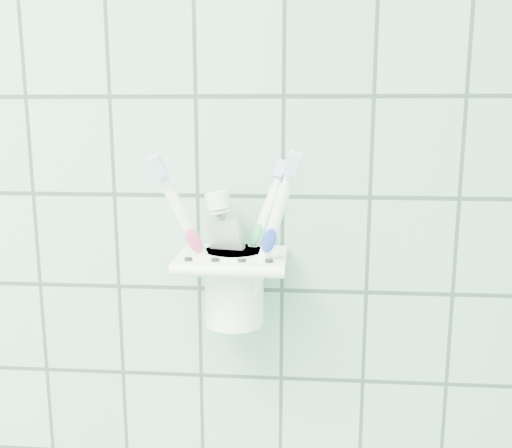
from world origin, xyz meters
TOP-DOWN VIEW (x-y plane):
  - holder_bracket at (0.64, 1.15)m, footprint 0.12×0.10m
  - cup at (0.64, 1.16)m, footprint 0.07×0.07m
  - toothbrush_pink at (0.64, 1.14)m, footprint 0.08×0.04m
  - toothbrush_blue at (0.63, 1.15)m, footprint 0.07×0.05m
  - toothbrush_orange at (0.65, 1.14)m, footprint 0.06×0.04m
  - toothpaste_tube at (0.64, 1.16)m, footprint 0.06×0.04m

SIDE VIEW (x-z plane):
  - cup at x=0.64m, z-range 1.23..1.31m
  - holder_bracket at x=0.64m, z-range 1.28..1.32m
  - toothpaste_tube at x=0.64m, z-range 1.24..1.39m
  - toothbrush_blue at x=0.63m, z-range 1.24..1.42m
  - toothbrush_orange at x=0.65m, z-range 1.24..1.43m
  - toothbrush_pink at x=0.64m, z-range 1.24..1.43m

